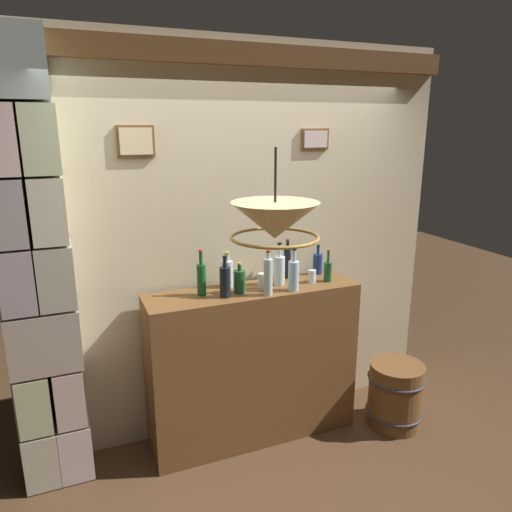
# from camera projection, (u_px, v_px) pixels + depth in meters

# --- Properties ---
(panelled_rear_partition) EXTENTS (3.16, 0.15, 2.79)m
(panelled_rear_partition) POSITION_uv_depth(u_px,v_px,m) (239.00, 234.00, 3.43)
(panelled_rear_partition) COLOR beige
(panelled_rear_partition) RESTS_ON ground
(stone_pillar) EXTENTS (0.41, 0.36, 2.72)m
(stone_pillar) POSITION_uv_depth(u_px,v_px,m) (38.00, 278.00, 2.83)
(stone_pillar) COLOR #ACA58D
(stone_pillar) RESTS_ON ground
(bar_shelf_unit) EXTENTS (1.49, 0.39, 1.14)m
(bar_shelf_unit) POSITION_uv_depth(u_px,v_px,m) (253.00, 364.00, 3.43)
(bar_shelf_unit) COLOR brown
(bar_shelf_unit) RESTS_ON ground
(liquor_bottle_gin) EXTENTS (0.08, 0.08, 0.30)m
(liquor_bottle_gin) POSITION_uv_depth(u_px,v_px,m) (279.00, 269.00, 3.35)
(liquor_bottle_gin) COLOR silver
(liquor_bottle_gin) RESTS_ON bar_shelf_unit
(liquor_bottle_sherry) EXTENTS (0.08, 0.08, 0.21)m
(liquor_bottle_sherry) POSITION_uv_depth(u_px,v_px,m) (240.00, 281.00, 3.19)
(liquor_bottle_sherry) COLOR #194B26
(liquor_bottle_sherry) RESTS_ON bar_shelf_unit
(liquor_bottle_port) EXTENTS (0.07, 0.07, 0.22)m
(liquor_bottle_port) POSITION_uv_depth(u_px,v_px,m) (318.00, 263.00, 3.61)
(liquor_bottle_port) COLOR navy
(liquor_bottle_port) RESTS_ON bar_shelf_unit
(liquor_bottle_vodka) EXTENTS (0.05, 0.05, 0.29)m
(liquor_bottle_vodka) POSITION_uv_depth(u_px,v_px,m) (287.00, 262.00, 3.49)
(liquor_bottle_vodka) COLOR black
(liquor_bottle_vodka) RESTS_ON bar_shelf_unit
(liquor_bottle_bourbon) EXTENTS (0.06, 0.06, 0.31)m
(liquor_bottle_bourbon) POSITION_uv_depth(u_px,v_px,m) (201.00, 278.00, 3.14)
(liquor_bottle_bourbon) COLOR #175122
(liquor_bottle_bourbon) RESTS_ON bar_shelf_unit
(liquor_bottle_scotch) EXTENTS (0.07, 0.07, 0.30)m
(liquor_bottle_scotch) POSITION_uv_depth(u_px,v_px,m) (294.00, 275.00, 3.23)
(liquor_bottle_scotch) COLOR #A3C8E1
(liquor_bottle_scotch) RESTS_ON bar_shelf_unit
(liquor_bottle_rum) EXTENTS (0.07, 0.07, 0.28)m
(liquor_bottle_rum) POSITION_uv_depth(u_px,v_px,m) (225.00, 281.00, 3.11)
(liquor_bottle_rum) COLOR black
(liquor_bottle_rum) RESTS_ON bar_shelf_unit
(liquor_bottle_vermouth) EXTENTS (0.06, 0.06, 0.23)m
(liquor_bottle_vermouth) POSITION_uv_depth(u_px,v_px,m) (328.00, 271.00, 3.43)
(liquor_bottle_vermouth) COLOR #184C23
(liquor_bottle_vermouth) RESTS_ON bar_shelf_unit
(liquor_bottle_rye) EXTENTS (0.08, 0.08, 0.25)m
(liquor_bottle_rye) POSITION_uv_depth(u_px,v_px,m) (227.00, 273.00, 3.31)
(liquor_bottle_rye) COLOR #B0C2C6
(liquor_bottle_rye) RESTS_ON bar_shelf_unit
(liquor_bottle_tequila) EXTENTS (0.06, 0.06, 0.31)m
(liquor_bottle_tequila) POSITION_uv_depth(u_px,v_px,m) (268.00, 276.00, 3.13)
(liquor_bottle_tequila) COLOR silver
(liquor_bottle_tequila) RESTS_ON bar_shelf_unit
(glass_tumbler_rocks) EXTENTS (0.06, 0.06, 0.09)m
(glass_tumbler_rocks) POSITION_uv_depth(u_px,v_px,m) (312.00, 276.00, 3.41)
(glass_tumbler_rocks) COLOR silver
(glass_tumbler_rocks) RESTS_ON bar_shelf_unit
(glass_tumbler_highball) EXTENTS (0.06, 0.06, 0.11)m
(glass_tumbler_highball) POSITION_uv_depth(u_px,v_px,m) (262.00, 281.00, 3.28)
(glass_tumbler_highball) COLOR silver
(glass_tumbler_highball) RESTS_ON bar_shelf_unit
(pendant_lamp) EXTENTS (0.43, 0.43, 0.43)m
(pendant_lamp) POSITION_uv_depth(u_px,v_px,m) (275.00, 222.00, 2.28)
(pendant_lamp) COLOR beige
(wooden_barrel) EXTENTS (0.43, 0.43, 0.50)m
(wooden_barrel) POSITION_uv_depth(u_px,v_px,m) (395.00, 394.00, 3.63)
(wooden_barrel) COLOR brown
(wooden_barrel) RESTS_ON ground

